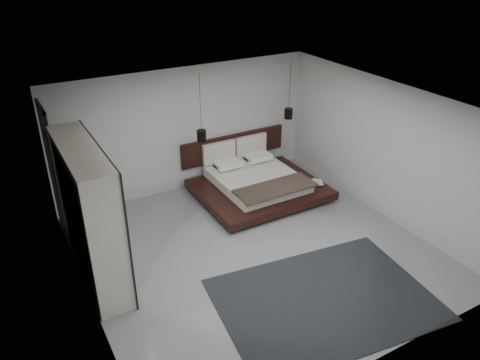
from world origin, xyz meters
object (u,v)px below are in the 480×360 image
lattice_screen (53,172)px  pendant_left (201,136)px  wardrobe (90,214)px  rug (325,299)px  bed (256,182)px  pendant_right (288,113)px

lattice_screen → pendant_left: pendant_left is taller
wardrobe → rug: bearing=-39.8°
bed → wardrobe: 4.13m
pendant_right → wardrobe: (-4.98, -1.55, -0.40)m
lattice_screen → bed: bearing=-7.5°
bed → rug: 3.73m
lattice_screen → bed: size_ratio=0.96×
pendant_right → wardrobe: pendant_right is taller
bed → pendant_right: (1.11, 0.42, 1.30)m
lattice_screen → pendant_right: size_ratio=1.95×
bed → pendant_right: pendant_right is taller
bed → lattice_screen: bearing=172.5°
lattice_screen → rug: size_ratio=0.77×
bed → pendant_right: bearing=20.7°
pendant_left → pendant_right: size_ratio=1.08×
pendant_left → rug: 4.30m
wardrobe → lattice_screen: bearing=98.6°
lattice_screen → rug: bearing=-52.2°
lattice_screen → wardrobe: size_ratio=1.07×
pendant_right → wardrobe: 5.23m
pendant_right → rug: pendant_right is taller
pendant_left → pendant_right: 2.23m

